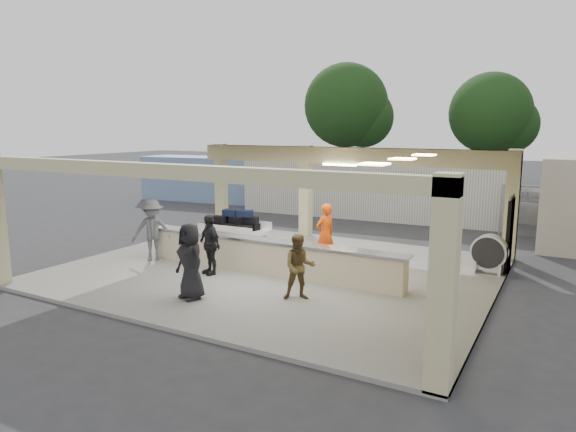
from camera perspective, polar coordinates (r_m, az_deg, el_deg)
The scene contains 16 objects.
ground at distance 15.24m, azimuth -1.23°, elevation -6.24°, with size 120.00×120.00×0.00m, color #2C2C2F.
pavilion at distance 15.39m, azimuth 0.69°, elevation -0.92°, with size 12.01×10.00×3.55m.
baggage_counter at distance 14.67m, azimuth -2.22°, elevation -4.51°, with size 8.20×0.58×0.98m.
luggage_cart at distance 18.06m, azimuth -6.06°, elevation -1.16°, with size 2.24×1.42×1.29m.
drum_fan at distance 15.75m, azimuth 21.45°, elevation -3.78°, with size 1.03×0.56×1.12m.
baggage_handler at distance 15.51m, azimuth 4.15°, elevation -2.03°, with size 0.68×0.38×1.88m, color #E0480B.
passenger_a at distance 12.40m, azimuth 1.27°, elevation -5.68°, with size 0.78×0.34×1.60m, color brown.
passenger_b at distance 14.64m, azimuth -8.70°, elevation -3.14°, with size 1.01×0.37×1.72m, color black.
passenger_c at distance 16.51m, azimuth -14.84°, elevation -1.51°, with size 1.24×0.44×1.93m, color #4D4E53.
passenger_d at distance 12.64m, azimuth -10.81°, elevation -4.96°, with size 0.91×0.37×1.86m, color black.
car_white_a at distance 24.90m, azimuth 26.27°, elevation 0.88°, with size 2.60×5.49×1.57m, color silver.
car_dark at distance 28.90m, azimuth 23.15°, elevation 1.93°, with size 1.36×3.86×1.29m, color black.
container_white at distance 24.70m, azimuth 9.46°, elevation 3.09°, with size 12.69×2.54×2.75m, color silver.
container_blue at distance 29.77m, azimuth -7.30°, elevation 4.06°, with size 9.72×2.33×2.53m, color #7090B3.
tree_left at distance 39.79m, azimuth 6.99°, elevation 11.73°, with size 6.60×6.30×9.00m.
tree_mid at distance 39.13m, azimuth 22.04°, elevation 10.22°, with size 6.00×5.60×8.00m.
Camera 1 is at (7.42, -12.63, 4.22)m, focal length 32.00 mm.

